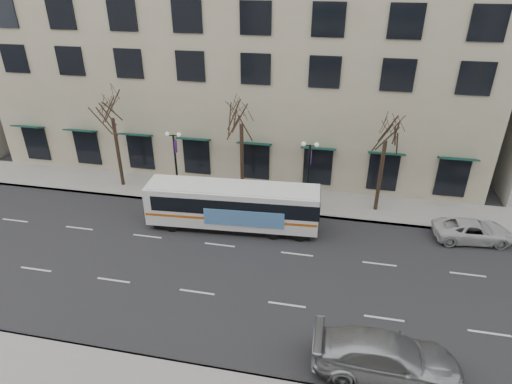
% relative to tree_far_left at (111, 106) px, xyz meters
% --- Properties ---
extents(ground, '(160.00, 160.00, 0.00)m').
position_rel_tree_far_left_xyz_m(ground, '(10.00, -8.80, -6.70)').
color(ground, black).
rests_on(ground, ground).
extents(sidewalk_far, '(80.00, 4.00, 0.15)m').
position_rel_tree_far_left_xyz_m(sidewalk_far, '(15.00, 0.20, -6.62)').
color(sidewalk_far, gray).
rests_on(sidewalk_far, ground).
extents(building_hotel, '(40.00, 20.00, 24.00)m').
position_rel_tree_far_left_xyz_m(building_hotel, '(8.00, 12.20, 5.30)').
color(building_hotel, tan).
rests_on(building_hotel, ground).
extents(tree_far_left, '(3.60, 3.60, 8.34)m').
position_rel_tree_far_left_xyz_m(tree_far_left, '(0.00, 0.00, 0.00)').
color(tree_far_left, black).
rests_on(tree_far_left, ground).
extents(tree_far_mid, '(3.60, 3.60, 8.55)m').
position_rel_tree_far_left_xyz_m(tree_far_mid, '(10.00, 0.00, 0.21)').
color(tree_far_mid, black).
rests_on(tree_far_mid, ground).
extents(tree_far_right, '(3.60, 3.60, 8.06)m').
position_rel_tree_far_left_xyz_m(tree_far_right, '(20.00, 0.00, -0.28)').
color(tree_far_right, black).
rests_on(tree_far_right, ground).
extents(lamp_post_left, '(1.22, 0.45, 5.21)m').
position_rel_tree_far_left_xyz_m(lamp_post_left, '(5.01, -0.60, -3.75)').
color(lamp_post_left, black).
rests_on(lamp_post_left, ground).
extents(lamp_post_right, '(1.22, 0.45, 5.21)m').
position_rel_tree_far_left_xyz_m(lamp_post_right, '(15.01, -0.60, -3.75)').
color(lamp_post_right, black).
rests_on(lamp_post_right, ground).
extents(city_bus, '(11.68, 3.28, 3.13)m').
position_rel_tree_far_left_xyz_m(city_bus, '(10.39, -4.19, -4.99)').
color(city_bus, white).
rests_on(city_bus, ground).
extents(silver_car, '(6.43, 2.69, 1.86)m').
position_rel_tree_far_left_xyz_m(silver_car, '(19.78, -14.46, -5.77)').
color(silver_car, '#9B9EA2').
rests_on(silver_car, ground).
extents(white_pickup, '(5.17, 2.84, 1.37)m').
position_rel_tree_far_left_xyz_m(white_pickup, '(26.00, -2.60, -6.01)').
color(white_pickup, '#BBBBBB').
rests_on(white_pickup, ground).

